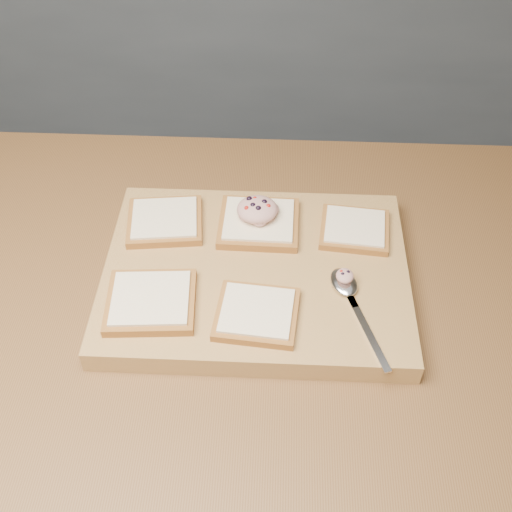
# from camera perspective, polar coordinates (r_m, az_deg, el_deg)

# --- Properties ---
(island_counter) EXTENTS (2.00, 0.80, 0.90)m
(island_counter) POSITION_cam_1_polar(r_m,az_deg,el_deg) (1.37, -2.85, -15.31)
(island_counter) COLOR slate
(island_counter) RESTS_ON ground
(back_counter) EXTENTS (3.60, 0.62, 0.94)m
(back_counter) POSITION_cam_1_polar(r_m,az_deg,el_deg) (2.40, 0.01, 16.39)
(back_counter) COLOR slate
(back_counter) RESTS_ON ground
(cutting_board) EXTENTS (0.47, 0.35, 0.04)m
(cutting_board) POSITION_cam_1_polar(r_m,az_deg,el_deg) (1.00, -0.00, -1.66)
(cutting_board) COLOR tan
(cutting_board) RESTS_ON island_counter
(bread_far_left) EXTENTS (0.13, 0.12, 0.02)m
(bread_far_left) POSITION_cam_1_polar(r_m,az_deg,el_deg) (1.06, -8.11, 3.11)
(bread_far_left) COLOR #9C5828
(bread_far_left) RESTS_ON cutting_board
(bread_far_center) EXTENTS (0.13, 0.12, 0.02)m
(bread_far_center) POSITION_cam_1_polar(r_m,az_deg,el_deg) (1.04, 0.25, 2.98)
(bread_far_center) COLOR #9C5828
(bread_far_center) RESTS_ON cutting_board
(bread_far_right) EXTENTS (0.12, 0.11, 0.02)m
(bread_far_right) POSITION_cam_1_polar(r_m,az_deg,el_deg) (1.05, 8.75, 2.39)
(bread_far_right) COLOR #9C5828
(bread_far_right) RESTS_ON cutting_board
(bread_near_left) EXTENTS (0.13, 0.13, 0.02)m
(bread_near_left) POSITION_cam_1_polar(r_m,az_deg,el_deg) (0.94, -9.33, -3.99)
(bread_near_left) COLOR #9C5828
(bread_near_left) RESTS_ON cutting_board
(bread_near_center) EXTENTS (0.12, 0.12, 0.02)m
(bread_near_center) POSITION_cam_1_polar(r_m,az_deg,el_deg) (0.91, 0.06, -5.13)
(bread_near_center) COLOR #9C5828
(bread_near_center) RESTS_ON cutting_board
(tuna_salad_dollop) EXTENTS (0.07, 0.06, 0.03)m
(tuna_salad_dollop) POSITION_cam_1_polar(r_m,az_deg,el_deg) (1.03, 0.11, 4.18)
(tuna_salad_dollop) COLOR tan
(tuna_salad_dollop) RESTS_ON bread_far_center
(spoon) EXTENTS (0.08, 0.19, 0.01)m
(spoon) POSITION_cam_1_polar(r_m,az_deg,el_deg) (0.96, 8.11, -2.94)
(spoon) COLOR silver
(spoon) RESTS_ON cutting_board
(spoon_salad) EXTENTS (0.03, 0.03, 0.02)m
(spoon_salad) POSITION_cam_1_polar(r_m,az_deg,el_deg) (0.95, 7.89, -1.75)
(spoon_salad) COLOR tan
(spoon_salad) RESTS_ON spoon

